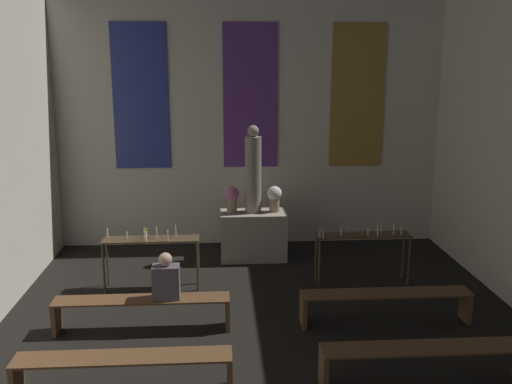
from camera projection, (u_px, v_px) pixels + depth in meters
wall_back at (250, 120)px, 11.08m from camera, size 7.67×0.16×4.89m
altar at (253, 235)px, 10.56m from camera, size 1.20×0.69×0.89m
statue at (253, 172)px, 10.29m from camera, size 0.30×0.30×1.59m
flower_vase_left at (232, 198)px, 10.38m from camera, size 0.27×0.27×0.48m
flower_vase_right at (274, 197)px, 10.42m from camera, size 0.27×0.27×0.48m
candle_rack_left at (151, 246)px, 9.07m from camera, size 1.53×0.37×1.02m
candle_rack_right at (363, 241)px, 9.28m from camera, size 1.53×0.37×1.04m
pew_third_left at (124, 366)px, 6.20m from camera, size 2.36×0.36×0.46m
pew_third_right at (425, 356)px, 6.41m from camera, size 2.36×0.36×0.46m
pew_back_left at (142, 306)px, 7.71m from camera, size 2.36×0.36×0.46m
pew_back_right at (386, 300)px, 7.92m from camera, size 2.36×0.36×0.46m
person_seated at (166, 279)px, 7.64m from camera, size 0.36×0.24×0.64m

